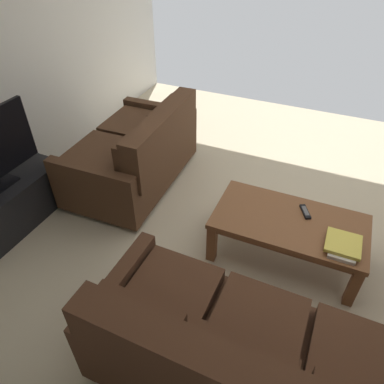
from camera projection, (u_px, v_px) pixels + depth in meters
The scene contains 8 objects.
ground_plane at pixel (294, 237), 3.16m from camera, with size 5.66×5.29×0.01m, color beige.
wall_right at pixel (7, 49), 3.24m from camera, with size 0.12×5.29×2.55m, color silver.
sofa_main at pixel (245, 364), 1.92m from camera, with size 1.82×0.86×0.86m.
loveseat_near at pixel (137, 153), 3.56m from camera, with size 0.92×1.45×0.85m.
coffee_table at pixel (289, 226), 2.77m from camera, with size 1.16×0.62×0.41m.
tv_stand at pixel (6, 205), 3.16m from camera, with size 0.49×1.10×0.43m.
book_stack at pixel (343, 245), 2.49m from camera, with size 0.24×0.26×0.05m.
tv_remote at pixel (305, 212), 2.79m from camera, with size 0.11×0.16×0.02m.
Camera 1 is at (-0.05, 2.40, 2.28)m, focal length 33.35 mm.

